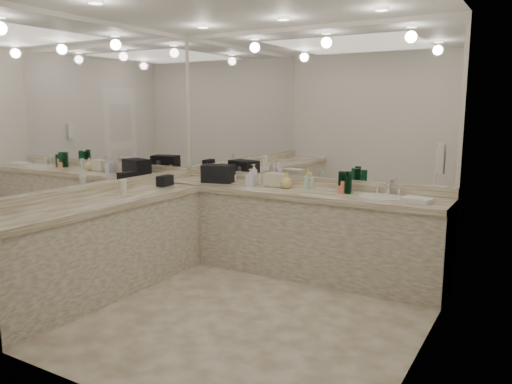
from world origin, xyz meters
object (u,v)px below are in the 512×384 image
Objects in this scene: wall_phone at (441,159)px; hand_towel at (418,200)px; soap_bottle_a at (254,174)px; soap_bottle_c at (286,180)px; cream_cosmetic_case at (276,180)px; sink at (382,198)px; black_toiletry_bag at (218,174)px; soap_bottle_b at (250,177)px.

hand_towel is at bearing 120.97° from wall_phone.
soap_bottle_a is at bearing 164.46° from wall_phone.
wall_phone is 2.18m from soap_bottle_a.
wall_phone is 1.76m from soap_bottle_c.
cream_cosmetic_case is 0.92× the size of hand_towel.
wall_phone reaches higher than sink.
cream_cosmetic_case is at bearing 162.11° from soap_bottle_c.
soap_bottle_a reaches higher than black_toiletry_bag.
cream_cosmetic_case is at bearing 174.68° from hand_towel.
cream_cosmetic_case is at bearing 176.91° from sink.
wall_phone is 2.15m from soap_bottle_b.
sink is 1.19m from cream_cosmetic_case.
black_toiletry_bag reaches higher than soap_bottle_b.
black_toiletry_bag is 1.35× the size of hand_towel.
black_toiletry_bag is 0.44m from soap_bottle_a.
hand_towel is 1.83m from soap_bottle_a.
black_toiletry_bag is at bearing 177.77° from hand_towel.
cream_cosmetic_case is 1.04× the size of soap_bottle_a.
hand_towel is (-0.25, 0.42, -0.43)m from wall_phone.
soap_bottle_c is at bearing 5.04° from soap_bottle_b.
sink is 1.26× the size of black_toiletry_bag.
black_toiletry_bag is at bearing 179.73° from sink.
wall_phone reaches higher than soap_bottle_b.
soap_bottle_b is 1.10× the size of soap_bottle_c.
soap_bottle_c is (0.42, 0.04, -0.01)m from soap_bottle_b.
hand_towel is at bearing -12.67° from sink.
soap_bottle_b is at bearing -174.96° from soap_bottle_c.
soap_bottle_a is at bearing 175.10° from hand_towel.
soap_bottle_c is (0.87, 0.01, -0.01)m from black_toiletry_bag.
soap_bottle_a reaches higher than soap_bottle_b.
hand_towel is at bearing -3.92° from soap_bottle_c.
sink is at bearing 140.43° from wall_phone.
soap_bottle_b reaches higher than soap_bottle_c.
soap_bottle_b is (0.01, -0.10, -0.02)m from soap_bottle_a.
wall_phone is 1.41× the size of soap_bottle_c.
soap_bottle_c is (-1.03, 0.02, 0.09)m from sink.
soap_bottle_b reaches higher than hand_towel.
soap_bottle_a is (-1.82, 0.16, 0.09)m from hand_towel.
black_toiletry_bag reaches higher than sink.
soap_bottle_a reaches higher than sink.
soap_bottle_c is (-1.64, 0.52, -0.36)m from wall_phone.
hand_towel is 1.38× the size of soap_bottle_b.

